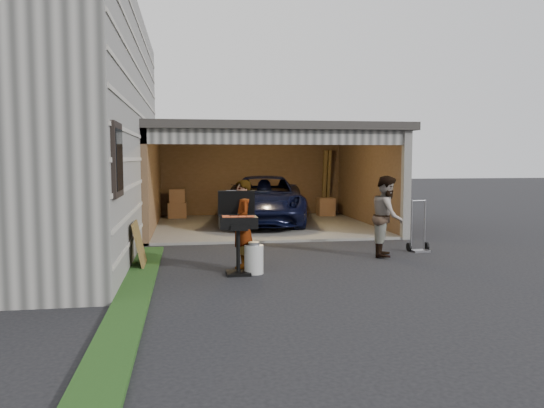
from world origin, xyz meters
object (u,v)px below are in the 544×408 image
Objects in this scene: bbq_grill at (238,225)px; man at (387,216)px; woman at (242,225)px; minivan at (264,202)px; plywood_panel at (140,245)px; hand_truck at (419,241)px; propane_tank at (254,259)px.

man is at bearing 20.88° from bbq_grill.
minivan is at bearing 160.49° from woman.
minivan is at bearing 77.94° from bbq_grill.
minivan is 6.65m from plywood_panel.
woman is 1.95m from plywood_panel.
hand_truck is at bearing 100.68° from woman.
minivan reaches higher than plywood_panel.
minivan is at bearing 114.85° from hand_truck.
bbq_grill is (-0.10, -0.31, 0.04)m from woman.
man reaches higher than plywood_panel.
plywood_panel is at bearing -112.85° from woman.
man reaches higher than hand_truck.
man is 3.30× the size of propane_tank.
minivan is 6.80m from bbq_grill.
man is (3.10, 0.91, 0.01)m from woman.
man is at bearing 98.68° from woman.
minivan is at bearing 80.26° from propane_tank.
hand_truck is at bearing 21.80° from bbq_grill.
woman is at bearing -164.86° from hand_truck.
man is 1.48× the size of hand_truck.
man reaches higher than woman.
woman is 0.67m from propane_tank.
plywood_panel is 5.90m from hand_truck.
man reaches higher than minivan.
propane_tank is (-2.92, -1.22, -0.58)m from man.
propane_tank is 4.16m from hand_truck.
woman is at bearing 71.94° from bbq_grill.
hand_truck reaches higher than plywood_panel.
hand_truck is at bearing 8.15° from plywood_panel.
propane_tank is (-1.14, -6.65, -0.46)m from minivan.
man is at bearing 4.83° from plywood_panel.
bbq_grill reaches higher than hand_truck.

